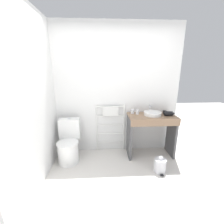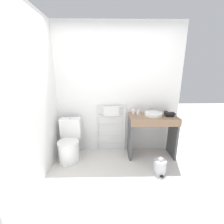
{
  "view_description": "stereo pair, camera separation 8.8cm",
  "coord_description": "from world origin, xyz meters",
  "px_view_note": "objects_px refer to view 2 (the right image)",
  "views": [
    {
      "loc": [
        -0.22,
        -1.48,
        1.7
      ],
      "look_at": [
        -0.08,
        0.95,
        1.0
      ],
      "focal_mm": 24.0,
      "sensor_mm": 36.0,
      "label": 1
    },
    {
      "loc": [
        -0.13,
        -1.49,
        1.7
      ],
      "look_at": [
        -0.08,
        0.95,
        1.0
      ],
      "focal_mm": 24.0,
      "sensor_mm": 36.0,
      "label": 2
    }
  ],
  "objects_px": {
    "toilet": "(70,144)",
    "cup_near_wall": "(133,112)",
    "towel_radiator": "(111,119)",
    "hair_dryer": "(170,114)",
    "sink_basin": "(154,114)",
    "cup_near_edge": "(138,112)",
    "trash_bin": "(160,166)"
  },
  "relations": [
    {
      "from": "sink_basin",
      "to": "cup_near_edge",
      "type": "height_order",
      "value": "cup_near_edge"
    },
    {
      "from": "sink_basin",
      "to": "cup_near_edge",
      "type": "distance_m",
      "value": 0.29
    },
    {
      "from": "cup_near_wall",
      "to": "hair_dryer",
      "type": "distance_m",
      "value": 0.68
    },
    {
      "from": "cup_near_wall",
      "to": "cup_near_edge",
      "type": "height_order",
      "value": "cup_near_edge"
    },
    {
      "from": "toilet",
      "to": "cup_near_wall",
      "type": "distance_m",
      "value": 1.39
    },
    {
      "from": "towel_radiator",
      "to": "hair_dryer",
      "type": "bearing_deg",
      "value": -12.97
    },
    {
      "from": "towel_radiator",
      "to": "cup_near_wall",
      "type": "xyz_separation_m",
      "value": [
        0.44,
        -0.08,
        0.18
      ]
    },
    {
      "from": "towel_radiator",
      "to": "hair_dryer",
      "type": "xyz_separation_m",
      "value": [
        1.1,
        -0.25,
        0.18
      ]
    },
    {
      "from": "sink_basin",
      "to": "cup_near_edge",
      "type": "xyz_separation_m",
      "value": [
        -0.28,
        0.08,
        0.01
      ]
    },
    {
      "from": "sink_basin",
      "to": "cup_near_edge",
      "type": "bearing_deg",
      "value": 164.2
    },
    {
      "from": "sink_basin",
      "to": "cup_near_wall",
      "type": "height_order",
      "value": "cup_near_wall"
    },
    {
      "from": "cup_near_edge",
      "to": "hair_dryer",
      "type": "bearing_deg",
      "value": -11.69
    },
    {
      "from": "towel_radiator",
      "to": "toilet",
      "type": "bearing_deg",
      "value": -158.68
    },
    {
      "from": "sink_basin",
      "to": "trash_bin",
      "type": "relative_size",
      "value": 1.1
    },
    {
      "from": "toilet",
      "to": "sink_basin",
      "type": "bearing_deg",
      "value": 3.66
    },
    {
      "from": "towel_radiator",
      "to": "cup_near_edge",
      "type": "distance_m",
      "value": 0.57
    },
    {
      "from": "cup_near_wall",
      "to": "toilet",
      "type": "bearing_deg",
      "value": -169.43
    },
    {
      "from": "cup_near_edge",
      "to": "trash_bin",
      "type": "distance_m",
      "value": 1.03
    },
    {
      "from": "cup_near_edge",
      "to": "trash_bin",
      "type": "bearing_deg",
      "value": -65.13
    },
    {
      "from": "towel_radiator",
      "to": "cup_near_wall",
      "type": "bearing_deg",
      "value": -10.8
    },
    {
      "from": "towel_radiator",
      "to": "cup_near_wall",
      "type": "distance_m",
      "value": 0.48
    },
    {
      "from": "toilet",
      "to": "sink_basin",
      "type": "relative_size",
      "value": 2.39
    },
    {
      "from": "trash_bin",
      "to": "towel_radiator",
      "type": "bearing_deg",
      "value": 136.98
    },
    {
      "from": "toilet",
      "to": "cup_near_wall",
      "type": "height_order",
      "value": "cup_near_wall"
    },
    {
      "from": "towel_radiator",
      "to": "cup_near_edge",
      "type": "relative_size",
      "value": 11.52
    },
    {
      "from": "cup_near_wall",
      "to": "towel_radiator",
      "type": "bearing_deg",
      "value": 169.2
    },
    {
      "from": "toilet",
      "to": "sink_basin",
      "type": "distance_m",
      "value": 1.71
    },
    {
      "from": "toilet",
      "to": "towel_radiator",
      "type": "xyz_separation_m",
      "value": [
        0.81,
        0.32,
        0.39
      ]
    },
    {
      "from": "hair_dryer",
      "to": "cup_near_edge",
      "type": "bearing_deg",
      "value": 168.31
    },
    {
      "from": "cup_near_wall",
      "to": "trash_bin",
      "type": "relative_size",
      "value": 0.29
    },
    {
      "from": "toilet",
      "to": "towel_radiator",
      "type": "relative_size",
      "value": 0.78
    },
    {
      "from": "cup_near_wall",
      "to": "cup_near_edge",
      "type": "bearing_deg",
      "value": -30.38
    }
  ]
}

